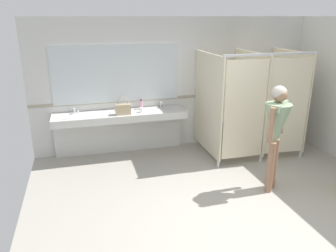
{
  "coord_description": "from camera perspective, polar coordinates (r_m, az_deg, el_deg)",
  "views": [
    {
      "loc": [
        -2.07,
        -3.47,
        2.68
      ],
      "look_at": [
        -0.8,
        1.17,
        1.06
      ],
      "focal_mm": 35.34,
      "sensor_mm": 36.0,
      "label": 1
    }
  ],
  "objects": [
    {
      "name": "wall_back_tile_band",
      "position": [
        6.97,
        2.43,
        5.02
      ],
      "size": [
        6.07,
        0.01,
        0.06
      ],
      "primitive_type": "cube",
      "color": "#9E937F",
      "rests_on": "wall_back"
    },
    {
      "name": "bathroom_stalls",
      "position": [
        6.65,
        14.55,
        4.01
      ],
      "size": [
        1.82,
        1.37,
        2.06
      ],
      "color": "beige",
      "rests_on": "ground_plane"
    },
    {
      "name": "handbag",
      "position": [
        6.3,
        -7.74,
        2.97
      ],
      "size": [
        0.28,
        0.12,
        0.34
      ],
      "color": "tan",
      "rests_on": "vanity_counter"
    },
    {
      "name": "person_standing",
      "position": [
        5.29,
        18.19,
        0.03
      ],
      "size": [
        0.56,
        0.56,
        1.7
      ],
      "color": "#8C664C",
      "rests_on": "ground_plane"
    },
    {
      "name": "vanity_counter",
      "position": [
        6.61,
        -8.22,
        0.49
      ],
      "size": [
        2.57,
        0.55,
        1.01
      ],
      "color": "silver",
      "rests_on": "ground_plane"
    },
    {
      "name": "wall_back",
      "position": [
        6.97,
        2.3,
        7.4
      ],
      "size": [
        6.07,
        0.12,
        2.66
      ],
      "primitive_type": "cube",
      "color": "silver",
      "rests_on": "ground_plane"
    },
    {
      "name": "paper_cup",
      "position": [
        6.42,
        -4.63,
        2.76
      ],
      "size": [
        0.07,
        0.07,
        0.09
      ],
      "primitive_type": "cylinder",
      "color": "white",
      "rests_on": "vanity_counter"
    },
    {
      "name": "ground_plane",
      "position": [
        4.87,
        13.37,
        -16.04
      ],
      "size": [
        6.07,
        6.57,
        0.1
      ],
      "primitive_type": "cube",
      "color": "#9E998E"
    },
    {
      "name": "mirror_panel",
      "position": [
        6.57,
        -8.83,
        8.89
      ],
      "size": [
        2.47,
        0.02,
        1.12
      ],
      "primitive_type": "cube",
      "color": "silver",
      "rests_on": "wall_back"
    },
    {
      "name": "soap_dispenser",
      "position": [
        6.65,
        -4.66,
        3.68
      ],
      "size": [
        0.07,
        0.07,
        0.2
      ],
      "color": "#D899B2",
      "rests_on": "vanity_counter"
    }
  ]
}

